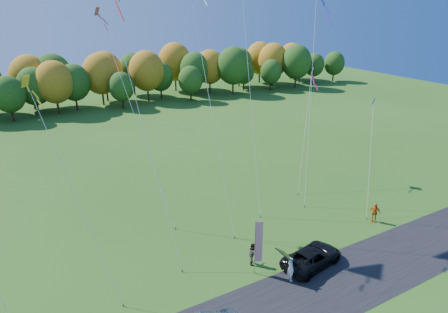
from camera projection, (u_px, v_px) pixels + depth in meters
ground at (264, 268)px, 29.96m from camera, size 160.00×160.00×0.00m
asphalt_strip at (298, 300)px, 26.72m from camera, size 90.00×6.00×0.01m
tree_line at (94, 109)px, 74.51m from camera, size 116.00×12.00×10.00m
black_suv at (312, 257)px, 30.11m from camera, size 5.52×3.25×1.44m
person_tailgate_a at (290, 269)px, 28.40m from camera, size 0.56×0.75×1.86m
person_tailgate_b at (253, 253)px, 30.25m from camera, size 0.95×1.05×1.74m
person_east at (374, 212)px, 36.09m from camera, size 0.95×1.14×1.82m
feather_flag at (258, 241)px, 28.51m from camera, size 0.55×0.25×4.42m
kite_delta_blue at (135, 97)px, 30.04m from camera, size 3.41×12.74×23.42m
kite_parafoil_orange at (246, 37)px, 36.61m from camera, size 5.17×11.63×31.63m
kite_delta_red at (201, 42)px, 32.48m from camera, size 2.41×9.15×23.44m
kite_parafoil_rainbow at (311, 98)px, 38.77m from camera, size 6.17×6.34×20.11m
kite_diamond_yellow at (75, 194)px, 25.71m from camera, size 3.66×7.46×14.72m
kite_diamond_white at (305, 131)px, 42.43m from camera, size 5.68×5.58×12.39m
kite_diamond_pink at (137, 122)px, 34.18m from camera, size 3.65×8.09×18.64m
kite_diamond_blue_low at (370, 158)px, 37.50m from camera, size 4.25×4.57×10.31m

